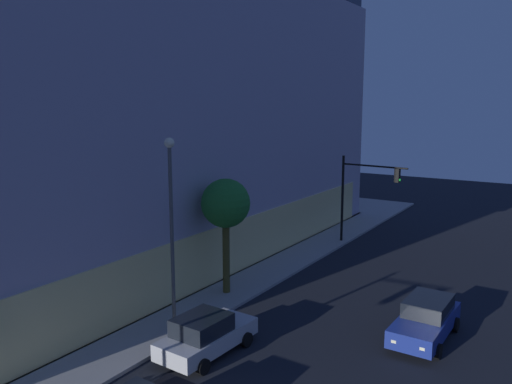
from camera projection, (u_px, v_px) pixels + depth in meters
The scene contains 6 objects.
modern_building at pixel (87, 94), 35.90m from camera, with size 38.04×26.70×21.20m.
traffic_light_far_corner at pixel (362, 187), 35.43m from camera, with size 0.65×4.78×6.14m.
street_lamp_sidewalk at pixel (171, 211), 21.84m from camera, with size 0.44×0.44×8.35m.
sidewalk_tree at pixel (226, 205), 26.10m from camera, with size 2.52×2.52×6.00m.
car_silver at pixel (206, 335), 20.39m from camera, with size 4.45×2.27×1.67m.
car_blue at pixel (426, 319), 21.81m from camera, with size 4.81×2.16×1.69m.
Camera 1 is at (-10.50, -8.53, 9.88)m, focal length 36.02 mm.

